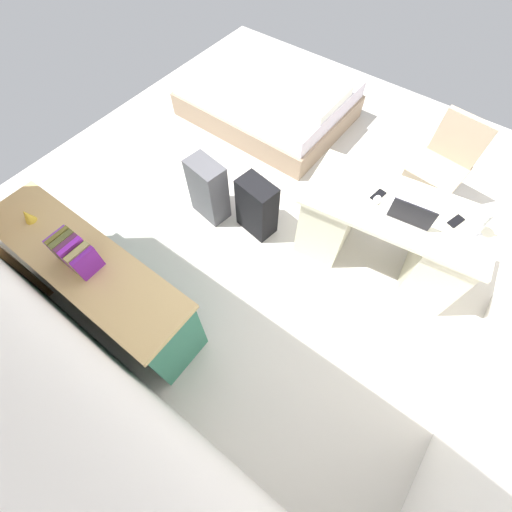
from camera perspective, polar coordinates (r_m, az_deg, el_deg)
name	(u,v)px	position (r m, az deg, el deg)	size (l,w,h in m)	color
ground_plane	(286,207)	(3.63, 5.01, 8.19)	(5.35, 5.35, 0.00)	beige
wall_back	(22,309)	(1.76, -34.48, -7.26)	(4.21, 0.10, 2.90)	white
desk	(385,234)	(3.13, 20.67, 3.49)	(1.51, 0.85, 0.75)	beige
office_chair	(438,171)	(3.79, 28.09, 12.36)	(0.52, 0.52, 0.94)	black
credenza	(100,283)	(2.97, -24.57, -4.07)	(1.80, 0.48, 0.76)	#2D7056
bed	(269,98)	(4.56, 2.12, 24.78)	(1.92, 1.42, 0.58)	gray
suitcase_black	(257,207)	(3.22, 0.14, 8.11)	(0.36, 0.22, 0.60)	black
suitcase_spare_grey	(208,190)	(3.36, -7.96, 10.84)	(0.36, 0.22, 0.65)	#4C4C51
laptop	(411,214)	(2.78, 24.40, 6.43)	(0.34, 0.26, 0.21)	#B7B7BC
computer_mouse	(377,200)	(2.83, 19.56, 8.81)	(0.06, 0.10, 0.03)	white
cell_phone_near_laptop	(456,221)	(2.96, 30.38, 5.04)	(0.07, 0.14, 0.01)	black
cell_phone_by_mouse	(378,195)	(2.87, 19.70, 9.50)	(0.07, 0.14, 0.01)	black
desk_lamp	(489,211)	(2.76, 34.34, 6.22)	(0.16, 0.11, 0.34)	silver
book_row	(75,253)	(2.57, -27.98, 0.47)	(0.31, 0.17, 0.23)	#6F2092
figurine_small	(27,216)	(3.02, -33.83, 5.57)	(0.08, 0.08, 0.11)	gold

